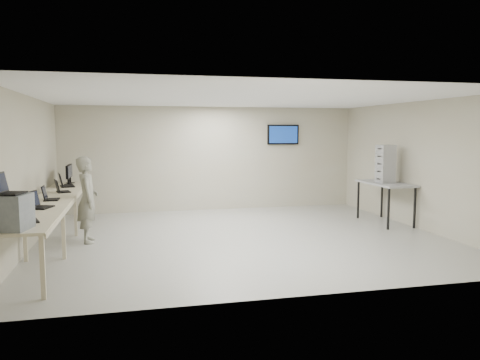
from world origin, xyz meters
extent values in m
cube|color=#A2A197|center=(0.00, 0.00, 0.00)|extent=(8.00, 7.00, 0.01)
cube|color=white|center=(0.00, 0.00, 2.80)|extent=(8.00, 7.00, 0.01)
cube|color=#B8B69F|center=(0.00, 3.50, 1.40)|extent=(8.00, 0.01, 2.80)
cube|color=#B8B69F|center=(0.00, -3.50, 1.40)|extent=(8.00, 0.01, 2.80)
cube|color=#B8B69F|center=(-4.00, 0.00, 1.40)|extent=(0.01, 7.00, 2.80)
cube|color=#B8B69F|center=(4.00, 0.00, 1.40)|extent=(0.01, 7.00, 2.80)
cube|color=black|center=(2.00, 3.48, 2.05)|extent=(0.15, 0.04, 0.15)
cube|color=black|center=(2.00, 3.44, 2.05)|extent=(0.90, 0.06, 0.55)
cube|color=navy|center=(2.00, 3.40, 2.05)|extent=(0.82, 0.01, 0.47)
cube|color=beige|center=(-3.60, 0.00, 0.88)|extent=(0.75, 6.00, 0.04)
cube|color=beige|center=(-3.23, 0.00, 0.85)|extent=(0.02, 6.00, 0.06)
cube|color=beige|center=(-3.30, -2.85, 0.43)|extent=(0.06, 0.06, 0.86)
cube|color=beige|center=(-3.90, -0.90, 0.43)|extent=(0.06, 0.06, 0.86)
cube|color=beige|center=(-3.30, -0.90, 0.43)|extent=(0.06, 0.06, 0.86)
cube|color=beige|center=(-3.90, 0.90, 0.43)|extent=(0.06, 0.06, 0.86)
cube|color=beige|center=(-3.30, 0.90, 0.43)|extent=(0.06, 0.06, 0.86)
cube|color=beige|center=(-3.90, 2.85, 0.43)|extent=(0.06, 0.06, 0.86)
cube|color=beige|center=(-3.30, 2.85, 0.43)|extent=(0.06, 0.06, 0.86)
cube|color=gray|center=(-3.65, -2.72, 1.13)|extent=(0.47, 0.51, 0.45)
cube|color=black|center=(-3.65, -2.72, 1.36)|extent=(0.33, 0.41, 0.02)
cube|color=black|center=(-3.78, -2.72, 1.51)|extent=(0.14, 0.35, 0.26)
cube|color=black|center=(-3.77, -2.72, 1.51)|extent=(0.11, 0.31, 0.22)
cube|color=black|center=(-3.57, -2.21, 0.91)|extent=(0.34, 0.40, 0.02)
cube|color=black|center=(-3.70, -2.21, 1.05)|extent=(0.16, 0.33, 0.25)
cube|color=black|center=(-3.68, -2.21, 1.05)|extent=(0.13, 0.29, 0.21)
cube|color=black|center=(-3.60, -1.01, 0.91)|extent=(0.37, 0.43, 0.02)
cube|color=black|center=(-3.73, -1.01, 1.06)|extent=(0.18, 0.35, 0.26)
cube|color=black|center=(-3.72, -1.01, 1.06)|extent=(0.14, 0.31, 0.22)
cube|color=black|center=(-3.59, -0.11, 0.91)|extent=(0.25, 0.34, 0.02)
cube|color=black|center=(-3.71, -0.11, 1.04)|extent=(0.07, 0.32, 0.24)
cube|color=black|center=(-3.70, -0.11, 1.04)|extent=(0.05, 0.28, 0.20)
cube|color=black|center=(-3.53, 1.01, 0.91)|extent=(0.33, 0.39, 0.02)
cube|color=black|center=(-3.65, 1.01, 1.04)|extent=(0.16, 0.32, 0.24)
cube|color=black|center=(-3.64, 1.01, 1.04)|extent=(0.13, 0.28, 0.20)
cube|color=black|center=(-3.57, 1.99, 0.91)|extent=(0.36, 0.45, 0.02)
cube|color=black|center=(-3.71, 1.99, 1.07)|extent=(0.15, 0.38, 0.29)
cube|color=black|center=(-3.70, 1.99, 1.07)|extent=(0.12, 0.34, 0.24)
cylinder|color=black|center=(-3.60, 2.39, 0.91)|extent=(0.20, 0.20, 0.02)
cube|color=black|center=(-3.60, 2.39, 1.00)|extent=(0.04, 0.03, 0.16)
cube|color=black|center=(-3.60, 2.39, 1.20)|extent=(0.05, 0.46, 0.31)
cube|color=black|center=(-3.57, 2.39, 1.20)|extent=(0.00, 0.42, 0.26)
cylinder|color=black|center=(-3.60, 2.75, 0.91)|extent=(0.21, 0.21, 0.02)
cube|color=black|center=(-3.60, 2.75, 1.00)|extent=(0.04, 0.03, 0.16)
cube|color=black|center=(-3.60, 2.75, 1.20)|extent=(0.05, 0.46, 0.31)
cube|color=black|center=(-3.57, 2.75, 1.20)|extent=(0.00, 0.42, 0.26)
imported|color=gray|center=(-3.00, 0.27, 0.83)|extent=(0.45, 0.64, 1.67)
cube|color=gray|center=(3.60, 0.68, 0.93)|extent=(0.74, 1.59, 0.04)
cube|color=black|center=(3.28, -0.01, 0.46)|extent=(0.04, 0.04, 0.91)
cube|color=black|center=(3.28, 1.38, 0.46)|extent=(0.04, 0.04, 0.91)
cube|color=black|center=(3.92, -0.01, 0.46)|extent=(0.04, 0.04, 0.91)
cube|color=black|center=(3.92, 1.38, 0.46)|extent=(0.04, 0.04, 0.91)
cube|color=#AFB0B2|center=(3.58, 0.68, 1.04)|extent=(0.33, 0.37, 0.18)
cube|color=#AFB0B2|center=(3.58, 0.68, 1.22)|extent=(0.33, 0.37, 0.18)
cube|color=#AFB0B2|center=(3.58, 0.68, 1.39)|extent=(0.33, 0.37, 0.18)
cube|color=#AFB0B2|center=(3.58, 0.68, 1.57)|extent=(0.33, 0.37, 0.18)
cube|color=#AFB0B2|center=(3.58, 0.68, 1.74)|extent=(0.33, 0.37, 0.18)
camera|label=1|loc=(-2.18, -9.07, 2.15)|focal=35.00mm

